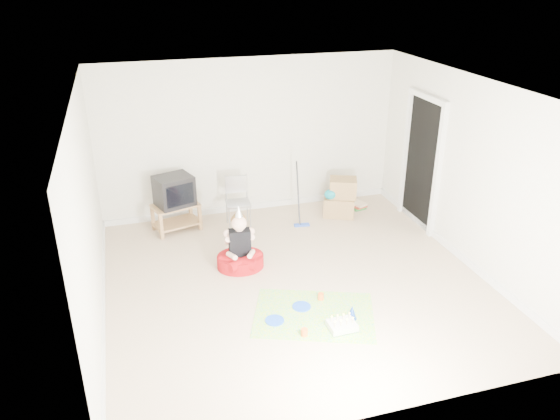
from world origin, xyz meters
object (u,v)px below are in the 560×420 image
object	(u,v)px
tv_stand	(176,215)
cardboard_boxes	(340,198)
crt_tv	(174,191)
birthday_cake	(342,326)
folding_chair	(238,203)
seated_woman	(240,254)

from	to	relation	value
tv_stand	cardboard_boxes	size ratio (longest dim) A/B	1.23
cardboard_boxes	crt_tv	bearing A→B (deg)	175.62
tv_stand	birthday_cake	distance (m)	3.56
crt_tv	birthday_cake	distance (m)	3.61
tv_stand	folding_chair	size ratio (longest dim) A/B	0.95
folding_chair	cardboard_boxes	xyz separation A→B (m)	(1.75, -0.06, -0.10)
seated_woman	folding_chair	bearing A→B (deg)	78.58
tv_stand	birthday_cake	world-z (taller)	tv_stand
folding_chair	tv_stand	bearing A→B (deg)	171.16
cardboard_boxes	seated_woman	bearing A→B (deg)	-148.34
crt_tv	folding_chair	size ratio (longest dim) A/B	0.66
tv_stand	crt_tv	world-z (taller)	crt_tv
cardboard_boxes	seated_woman	size ratio (longest dim) A/B	0.68
folding_chair	seated_woman	distance (m)	1.33
tv_stand	seated_woman	world-z (taller)	seated_woman
crt_tv	cardboard_boxes	size ratio (longest dim) A/B	0.85
cardboard_boxes	seated_woman	distance (m)	2.36
crt_tv	birthday_cake	xyz separation A→B (m)	(1.55, -3.20, -0.64)
crt_tv	folding_chair	bearing A→B (deg)	-27.06
folding_chair	cardboard_boxes	world-z (taller)	folding_chair
folding_chair	seated_woman	bearing A→B (deg)	-101.42
seated_woman	crt_tv	bearing A→B (deg)	116.54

